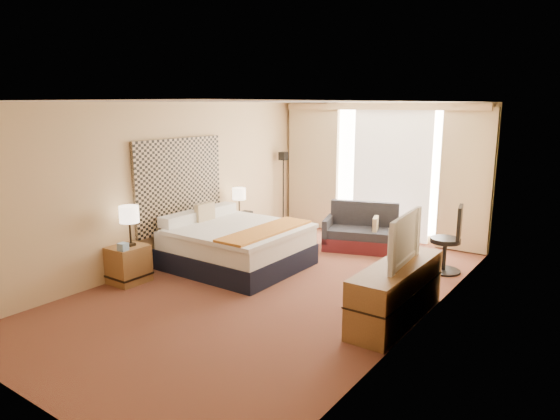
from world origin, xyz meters
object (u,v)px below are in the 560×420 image
Objects in this scene: nightstand_left at (129,264)px; desk_chair at (449,243)px; nightstand_right at (239,230)px; bed at (236,245)px; lamp_right at (239,194)px; lamp_left at (129,215)px; floor_lamp at (283,175)px; television at (397,238)px; media_dresser at (396,292)px; loveseat at (362,234)px.

nightstand_left is 0.52× the size of desk_chair.
nightstand_right is 0.52× the size of desk_chair.
nightstand_left is at bearing -118.64° from bed.
nightstand_left is at bearing -90.80° from lamp_right.
lamp_left reaches higher than nightstand_left.
floor_lamp reaches higher than television.
desk_chair is at bearing 10.53° from lamp_right.
nightstand_left is 2.58m from lamp_right.
desk_chair is at bearing 90.66° from media_dresser.
floor_lamp reaches higher than bed.
bed is at bearing 77.71° from television.
nightstand_left is at bearing -138.58° from loveseat.
lamp_left reaches higher than desk_chair.
lamp_right is (0.03, 2.49, 0.68)m from nightstand_left.
nightstand_left is 0.28× the size of bed.
television is at bearing 16.67° from nightstand_left.
media_dresser reaches higher than nightstand_left.
nightstand_left is 1.69m from bed.
nightstand_right is 2.56m from lamp_left.
bed reaches higher than nightstand_left.
nightstand_right is at bearing -88.84° from floor_lamp.
loveseat is at bearing 27.14° from nightstand_right.
nightstand_right is 3.98m from television.
desk_chair is at bearing 10.21° from nightstand_right.
desk_chair is at bearing 40.70° from nightstand_left.
desk_chair reaches higher than nightstand_left.
desk_chair is (3.68, 0.66, 0.20)m from nightstand_right.
television reaches higher than nightstand_right.
loveseat reaches higher than media_dresser.
floor_lamp reaches higher than nightstand_left.
nightstand_left is at bearing -123.46° from lamp_left.
bed is 2.76m from floor_lamp.
media_dresser is 3.05× the size of lamp_left.
floor_lamp is at bearing 108.53° from bed.
bed reaches higher than media_dresser.
nightstand_right is at bearing 90.00° from nightstand_left.
loveseat is at bearing 59.40° from bed.
floor_lamp is 2.72× the size of lamp_left.
nightstand_left is 4.08m from floor_lamp.
bed is (0.81, -1.02, 0.08)m from nightstand_right.
television is at bearing 16.16° from lamp_left.
lamp_left is at bearing -164.67° from media_dresser.
loveseat is at bearing 154.98° from desk_chair.
lamp_right is at bearing 178.36° from desk_chair.
lamp_left is at bearing 56.54° from nightstand_left.
nightstand_right is 3.74m from desk_chair.
loveseat is at bearing 27.87° from lamp_right.
television is (3.65, -1.41, 0.73)m from nightstand_right.
nightstand_left is at bearing 102.19° from television.
bed is 3.32m from desk_chair.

